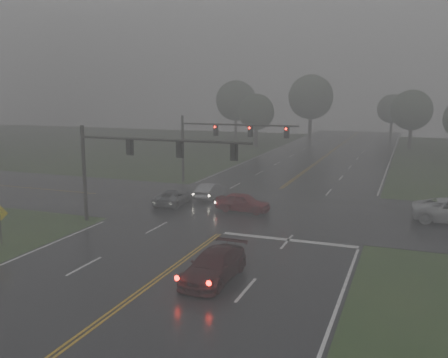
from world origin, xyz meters
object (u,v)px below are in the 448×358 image
at_px(sedan_silver, 210,198).
at_px(signal_gantry_far, 217,137).
at_px(sedan_red, 243,212).
at_px(sedan_maroon, 214,280).
at_px(car_grey, 174,205).
at_px(signal_gantry_near, 131,157).

relative_size(sedan_silver, signal_gantry_far, 0.33).
bearing_deg(sedan_red, signal_gantry_far, 33.86).
bearing_deg(sedan_maroon, car_grey, 124.92).
distance_m(sedan_maroon, sedan_red, 14.10).
bearing_deg(signal_gantry_far, sedan_silver, -73.17).
xyz_separation_m(sedan_maroon, signal_gantry_far, (-9.17, 23.55, 4.71)).
distance_m(car_grey, signal_gantry_near, 8.14).
xyz_separation_m(sedan_maroon, sedan_silver, (-7.27, 17.25, 0.00)).
height_order(sedan_silver, signal_gantry_near, signal_gantry_near).
relative_size(sedan_red, sedan_silver, 1.05).
xyz_separation_m(sedan_red, sedan_silver, (-4.13, 3.51, 0.00)).
height_order(signal_gantry_near, signal_gantry_far, signal_gantry_near).
bearing_deg(sedan_red, car_grey, 89.94).
distance_m(sedan_maroon, signal_gantry_near, 12.57).
bearing_deg(car_grey, signal_gantry_near, 90.18).
height_order(sedan_maroon, car_grey, sedan_maroon).
xyz_separation_m(sedan_red, signal_gantry_near, (-5.82, -6.35, 4.78)).
distance_m(sedan_red, sedan_silver, 5.42).
relative_size(sedan_maroon, sedan_silver, 1.26).
bearing_deg(sedan_silver, signal_gantry_near, 82.12).
bearing_deg(sedan_red, sedan_maroon, -164.87).
distance_m(sedan_maroon, car_grey, 16.71).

